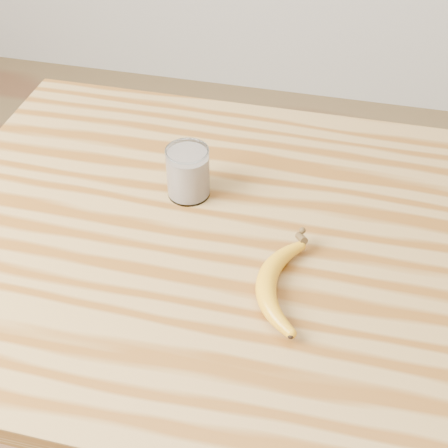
# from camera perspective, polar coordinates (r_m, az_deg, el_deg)

# --- Properties ---
(table) EXTENTS (1.20, 0.80, 0.90)m
(table) POSITION_cam_1_polar(r_m,az_deg,el_deg) (1.10, 4.78, -6.66)
(table) COLOR olive
(table) RESTS_ON ground
(smoothie_glass) EXTENTS (0.07, 0.07, 0.09)m
(smoothie_glass) POSITION_cam_1_polar(r_m,az_deg,el_deg) (1.07, -3.30, 4.68)
(smoothie_glass) COLOR white
(smoothie_glass) RESTS_ON table
(banana) EXTENTS (0.11, 0.26, 0.03)m
(banana) POSITION_cam_1_polar(r_m,az_deg,el_deg) (0.92, 3.83, -5.39)
(banana) COLOR orange
(banana) RESTS_ON table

